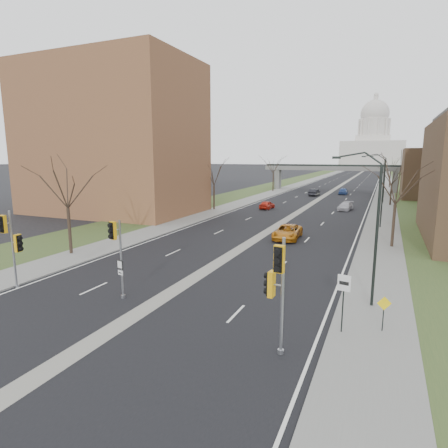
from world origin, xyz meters
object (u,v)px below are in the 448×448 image
Objects in this scene: car_left_near at (267,205)px; car_right_mid at (345,206)px; signal_pole_median at (117,245)px; car_left_far at (314,192)px; car_right_near at (287,232)px; signal_pole_left at (11,239)px; warning_sign at (384,309)px; signal_pole_right at (277,280)px; car_right_far at (343,191)px; speed_limit_sign at (344,293)px.

car_left_near reaches higher than car_right_mid.
signal_pole_median reaches higher than car_left_far.
car_left_far is 44.63m from car_right_near.
signal_pole_median is 1.09× the size of car_left_far.
car_right_near is at bearing 58.01° from signal_pole_left.
car_left_far is at bearing 81.57° from signal_pole_left.
car_left_far is at bearing 103.76° from signal_pole_median.
signal_pole_right is at bearing -155.41° from warning_sign.
signal_pole_left reaches higher than car_right_far.
signal_pole_left is 0.96× the size of car_right_near.
signal_pole_median is 0.90× the size of car_right_near.
car_right_near is at bearing 115.80° from car_left_near.
signal_pole_right is 2.95× the size of warning_sign.
signal_pole_left is at bearing -178.44° from signal_pole_right.
speed_limit_sign is at bearing 115.14° from car_left_near.
speed_limit_sign is 21.24m from car_right_near.
signal_pole_left reaches higher than car_right_near.
signal_pole_right is (10.43, -2.50, 0.06)m from signal_pole_median.
car_right_far is (0.40, 49.97, -0.01)m from car_right_near.
signal_pole_right is 1.18× the size of car_right_mid.
signal_pole_median reaches higher than car_left_near.
warning_sign is at bearing 5.41° from signal_pole_left.
car_right_near is (8.52, -20.78, 0.07)m from car_left_near.
car_right_far is at bearing -103.49° from car_left_near.
signal_pole_right is 0.98× the size of car_right_near.
car_right_mid is (-5.98, 43.14, -0.63)m from warning_sign.
car_left_near is 0.89× the size of car_left_far.
signal_pole_right reaches higher than signal_pole_left.
warning_sign reaches higher than car_right_near.
car_left_near is 23.84m from car_left_far.
car_left_far is (-10.13, 67.32, -2.70)m from signal_pole_right.
signal_pole_left is 0.98× the size of signal_pole_right.
car_right_far is at bearing 86.97° from car_right_near.
car_right_far is (13.00, 71.69, -2.64)m from signal_pole_left.
signal_pole_right is at bearing -86.53° from car_right_far.
warning_sign reaches higher than car_left_near.
signal_pole_median is 64.87m from car_left_far.
car_left_near is 0.92× the size of car_right_far.
signal_pole_median is at bearing 97.97° from car_left_near.
signal_pole_left reaches higher than car_left_near.
car_right_near is 24.47m from car_right_mid.
car_right_mid is (3.43, 24.23, -0.10)m from car_right_near.
car_right_near is 49.97m from car_right_far.
car_right_mid is at bearing 79.04° from warning_sign.
warning_sign is (22.01, 2.81, -2.10)m from signal_pole_left.
signal_pole_left is at bearing 168.42° from warning_sign.
speed_limit_sign is at bearing -71.63° from car_right_near.
car_right_near is at bearing -90.35° from car_right_mid.
car_left_far is (0.30, 64.81, -2.64)m from signal_pole_median.
car_right_mid is at bearing -83.53° from car_right_far.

